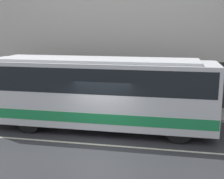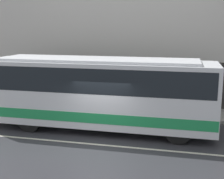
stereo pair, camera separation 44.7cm
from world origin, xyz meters
The scene contains 6 objects.
ground_plane centered at (0.00, 0.00, 0.00)m, with size 60.00×60.00×0.00m, color #333338.
sidewalk centered at (0.00, 5.22, 0.08)m, with size 60.00×2.43×0.17m.
building_facade centered at (0.00, 6.57, 5.53)m, with size 60.00×0.35×11.46m.
lane_stripe centered at (0.00, 0.00, 0.00)m, with size 54.00×0.14×0.01m.
transit_bus centered at (-0.51, 1.98, 1.89)m, with size 10.72×2.61×3.35m.
pedestrian_waiting centered at (-4.78, 5.52, 0.86)m, with size 0.36×0.36×1.51m.
Camera 2 is at (3.36, -11.68, 4.85)m, focal length 50.00 mm.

